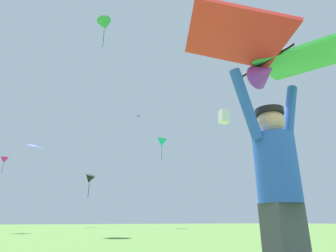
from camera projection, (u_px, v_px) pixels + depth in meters
kite_flyer_person at (279, 188)px, 2.20m from camera, size 0.81×0.37×1.92m
held_stunt_kite at (269, 56)px, 2.52m from camera, size 1.81×1.01×0.40m
distant_kite_white_overhead_distant at (224, 117)px, 23.71m from camera, size 0.85×0.81×1.20m
distant_kite_blue_low_right at (35, 146)px, 19.10m from camera, size 0.97×0.99×0.40m
distant_kite_black_far_center at (90, 179)px, 32.23m from camera, size 1.73×1.80×2.81m
distant_kite_purple_mid_right at (138, 116)px, 31.13m from camera, size 0.50×0.52×0.19m
distant_kite_magenta_high_left at (4, 160)px, 28.11m from camera, size 1.02×1.04×1.64m
distant_kite_teal_high_right at (162, 142)px, 30.60m from camera, size 1.51×1.66×2.83m
distant_kite_green_mid_left at (105, 25)px, 22.28m from camera, size 1.45×1.37×2.68m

